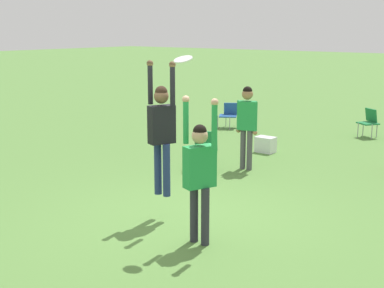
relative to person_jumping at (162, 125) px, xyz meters
name	(u,v)px	position (x,y,z in m)	size (l,w,h in m)	color
ground_plane	(185,216)	(0.23, 0.28, -1.54)	(120.00, 120.00, 0.00)	#56843D
person_jumping	(162,125)	(0.00, 0.00, 0.00)	(0.56, 0.45, 2.15)	navy
person_defending	(200,168)	(1.10, -0.45, -0.41)	(0.60, 0.49, 2.12)	#2D2D38
frisbee	(183,59)	(0.77, -0.41, 1.07)	(0.27, 0.26, 0.10)	white
camping_chair_0	(202,148)	(-1.37, 2.89, -1.07)	(0.67, 0.73, 0.83)	gray
camping_chair_3	(369,120)	(0.24, 8.61, -1.06)	(0.65, 0.71, 0.80)	gray
camping_chair_4	(230,113)	(-3.70, 7.40, -1.09)	(0.73, 0.79, 0.76)	gray
person_spectator_near	(247,120)	(-0.60, 3.46, -0.43)	(0.53, 0.30, 1.82)	#4C4C51
cooler_box	(265,145)	(-1.10, 5.15, -1.34)	(0.47, 0.34, 0.39)	white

